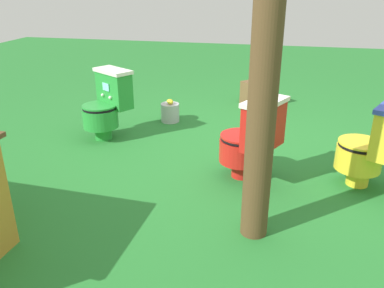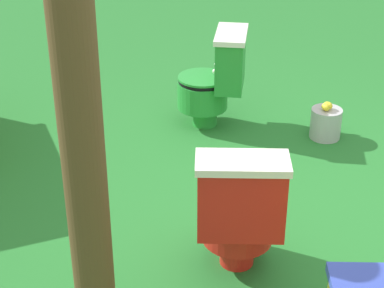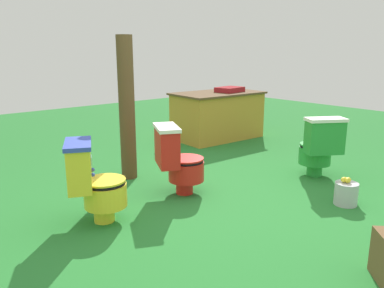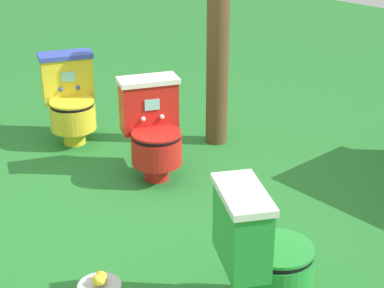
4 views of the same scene
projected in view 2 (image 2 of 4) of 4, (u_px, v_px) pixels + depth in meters
name	position (u px, v px, depth m)	size (l,w,h in m)	color
ground	(303.00, 234.00, 3.69)	(14.00, 14.00, 0.00)	#26752D
toilet_red	(239.00, 211.00, 3.24)	(0.62, 0.58, 0.73)	red
toilet_green	(215.00, 79.00, 4.74)	(0.60, 0.63, 0.73)	green
wooden_post	(85.00, 179.00, 2.66)	(0.18, 0.18, 1.62)	brown
lemon_bucket	(326.00, 123.00, 4.68)	(0.22, 0.22, 0.28)	#B7B7BF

